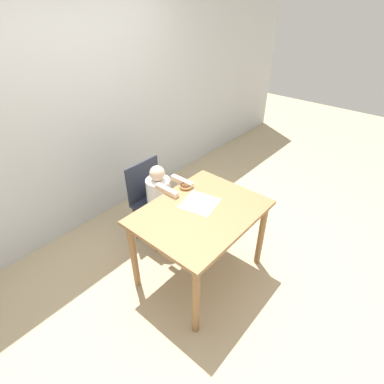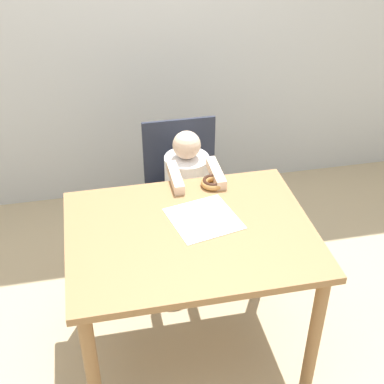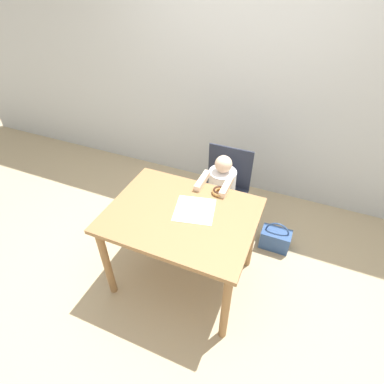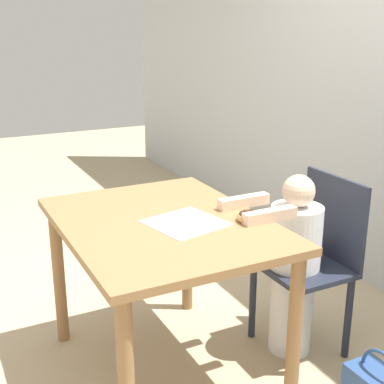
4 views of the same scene
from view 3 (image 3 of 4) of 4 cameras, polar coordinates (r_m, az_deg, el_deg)
The scene contains 8 objects.
ground_plane at distance 2.80m, azimuth -1.71°, elevation -15.70°, with size 12.00×12.00×0.00m, color tan.
wall_back at distance 3.27m, azimuth 9.85°, elevation 19.90°, with size 8.00×0.05×2.50m.
dining_table at distance 2.30m, azimuth -2.01°, elevation -6.13°, with size 1.10×0.84×0.77m.
chair at distance 2.93m, azimuth 6.21°, elevation 0.27°, with size 0.43×0.38×0.88m.
child_figure at distance 2.84m, azimuth 5.47°, elevation -1.21°, with size 0.26×0.48×0.92m.
donut at distance 2.40m, azimuth 5.23°, elevation 0.16°, with size 0.12×0.12×0.04m.
napkin at distance 2.25m, azimuth 0.51°, elevation -3.39°, with size 0.35×0.35×0.00m.
handbag at distance 3.05m, azimuth 15.59°, elevation -8.54°, with size 0.28×0.17×0.31m.
Camera 3 is at (0.71, -1.47, 2.28)m, focal length 28.00 mm.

